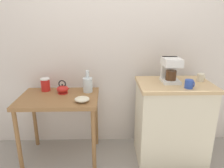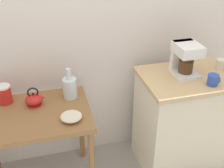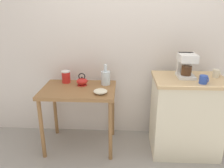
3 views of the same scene
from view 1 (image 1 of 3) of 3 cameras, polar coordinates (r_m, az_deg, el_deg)
The scene contains 11 objects.
ground_plane at distance 2.65m, azimuth 1.91°, elevation -19.11°, with size 8.00×8.00×0.00m, color gray.
back_wall at distance 2.57m, azimuth 3.94°, elevation 13.57°, with size 4.40×0.10×2.80m, color silver.
wooden_table at distance 2.40m, azimuth -13.98°, elevation -5.56°, with size 0.85×0.60×0.76m.
kitchen_counter at distance 2.50m, azimuth 15.65°, elevation -9.70°, with size 0.78×0.55×0.92m.
bowl_stoneware at distance 2.16m, azimuth -8.07°, elevation -4.07°, with size 0.15×0.15×0.05m.
teakettle at distance 2.43m, azimuth -13.12°, elevation -1.32°, with size 0.16×0.13×0.15m.
glass_carafe_vase at distance 2.42m, azimuth -6.57°, elevation -0.08°, with size 0.11×0.11×0.25m.
canister_enamel at distance 2.56m, azimuth -17.46°, elevation -0.14°, with size 0.11×0.11×0.15m.
coffee_maker at distance 2.33m, azimuth 15.48°, elevation 3.97°, with size 0.18×0.22×0.26m.
mug_blue at distance 2.19m, azimuth 20.05°, elevation -0.00°, with size 0.09×0.08×0.08m.
mug_small_cream at distance 2.47m, azimuth 22.77°, elevation 1.62°, with size 0.08×0.07×0.09m.
Camera 1 is at (-0.14, -2.11, 1.59)m, focal length 33.99 mm.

